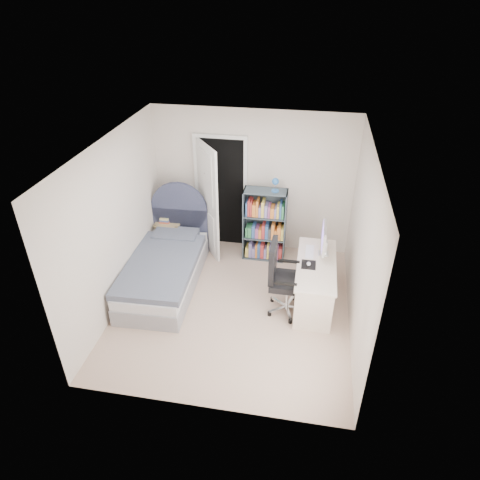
% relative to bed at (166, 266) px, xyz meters
% --- Properties ---
extents(room_shell, '(3.50, 3.70, 2.60)m').
position_rel_bed_xyz_m(room_shell, '(1.18, -0.43, 0.95)').
color(room_shell, tan).
rests_on(room_shell, ground).
extents(door, '(0.92, 0.69, 2.06)m').
position_rel_bed_xyz_m(door, '(0.53, 1.13, 0.74)').
color(door, black).
rests_on(door, ground).
extents(bed, '(1.09, 2.18, 1.33)m').
position_rel_bed_xyz_m(bed, '(0.00, 0.00, 0.00)').
color(bed, gray).
rests_on(bed, ground).
extents(nightstand, '(0.44, 0.44, 0.64)m').
position_rel_bed_xyz_m(nightstand, '(-0.26, 1.00, 0.13)').
color(nightstand, tan).
rests_on(nightstand, ground).
extents(floor_lamp, '(0.22, 0.22, 1.55)m').
position_rel_bed_xyz_m(floor_lamp, '(0.42, 1.07, 0.33)').
color(floor_lamp, silver).
rests_on(floor_lamp, ground).
extents(bookcase, '(0.72, 0.31, 1.53)m').
position_rel_bed_xyz_m(bookcase, '(1.47, 0.99, 0.29)').
color(bookcase, '#3E4B54').
rests_on(bookcase, ground).
extents(desk, '(0.57, 1.42, 1.16)m').
position_rel_bed_xyz_m(desk, '(2.35, -0.07, 0.08)').
color(desk, silver).
rests_on(desk, ground).
extents(office_chair, '(0.58, 0.60, 1.15)m').
position_rel_bed_xyz_m(office_chair, '(1.88, -0.37, 0.33)').
color(office_chair, silver).
rests_on(office_chair, ground).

